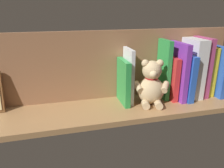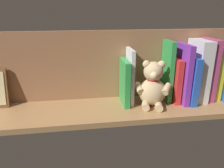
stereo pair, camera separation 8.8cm
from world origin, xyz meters
TOP-DOWN VIEW (x-y plane):
  - ground_plane at (0.00, 0.00)cm, footprint 117.59×25.96cm
  - shelf_back_panel at (0.00, -10.73)cm, footprint 117.59×1.50cm
  - book_0 at (-50.01, -2.14)cm, footprint 3.19×14.88cm
  - book_1 at (-46.39, -3.85)cm, footprint 3.04×11.46cm
  - book_2 at (-42.84, -3.25)cm, footprint 2.89×12.66cm
  - dictionary_thick_white at (-38.14, -2.75)cm, footprint 5.33×13.45cm
  - book_3 at (-33.54, -1.77)cm, footprint 2.93×15.62cm
  - book_4 at (-30.46, -2.11)cm, footprint 2.32×14.93cm
  - book_5 at (-27.53, -3.17)cm, footprint 2.35×12.82cm
  - book_6 at (-24.78, -4.37)cm, footprint 1.98×10.42cm
  - teddy_bear at (-16.75, 0.87)cm, footprint 15.05×14.20cm
  - book_7 at (-8.21, -3.91)cm, footprint 1.52×11.34cm
  - book_8 at (-5.76, -2.98)cm, footprint 2.20×13.19cm

SIDE VIEW (x-z plane):
  - ground_plane at x=0.00cm, z-range -2.20..0.00cm
  - teddy_bear at x=-16.75cm, z-range -1.15..18.05cm
  - book_8 at x=-5.76cm, z-range 0.00..18.84cm
  - book_5 at x=-27.53cm, z-range 0.00..18.99cm
  - book_3 at x=-33.54cm, z-range -0.02..20.13cm
  - book_1 at x=-46.39cm, z-range 0.00..22.47cm
  - book_0 at x=-50.01cm, z-range -0.01..22.81cm
  - book_7 at x=-8.21cm, z-range 0.00..23.23cm
  - book_4 at x=-30.46cm, z-range 0.00..25.08cm
  - book_6 at x=-24.78cm, z-range 0.00..26.13cm
  - dictionary_thick_white at x=-38.14cm, z-range 0.00..26.34cm
  - book_2 at x=-42.84cm, z-range 0.00..26.70cm
  - shelf_back_panel at x=0.00cm, z-range 0.00..30.09cm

